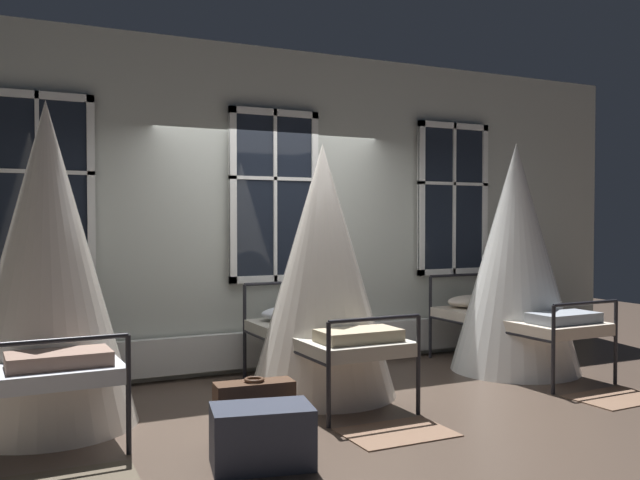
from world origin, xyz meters
TOP-DOWN VIEW (x-y plane):
  - ground at (0.00, 0.00)m, footprint 16.73×16.73m
  - back_wall_with_windows at (0.00, 1.12)m, footprint 9.36×0.10m
  - window_bank at (0.00, 1.00)m, footprint 5.57×0.10m
  - cot_first at (-2.30, -0.04)m, footprint 1.34×1.91m
  - cot_second at (0.01, -0.10)m, footprint 1.34×1.89m
  - cot_third at (2.28, -0.08)m, footprint 1.34×1.91m
  - rug_second at (0.00, -1.37)m, footprint 0.80×0.57m
  - rug_third at (2.29, -1.37)m, footprint 0.82×0.59m
  - suitcase_dark at (-1.03, -1.13)m, footprint 0.58×0.26m
  - travel_trunk at (-1.15, -1.57)m, footprint 0.71×0.52m

SIDE VIEW (x-z plane):
  - ground at x=0.00m, z-range 0.00..0.00m
  - rug_second at x=0.00m, z-range 0.00..0.01m
  - rug_third at x=2.29m, z-range 0.00..0.01m
  - travel_trunk at x=-1.15m, z-range 0.00..0.39m
  - suitcase_dark at x=-1.03m, z-range -0.01..0.46m
  - window_bank at x=0.00m, z-range -0.32..2.35m
  - cot_second at x=0.01m, z-range -0.03..2.24m
  - cot_third at x=2.28m, z-range -0.03..2.35m
  - cot_first at x=-2.30m, z-range -0.04..2.46m
  - back_wall_with_windows at x=0.00m, z-range 0.00..3.38m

